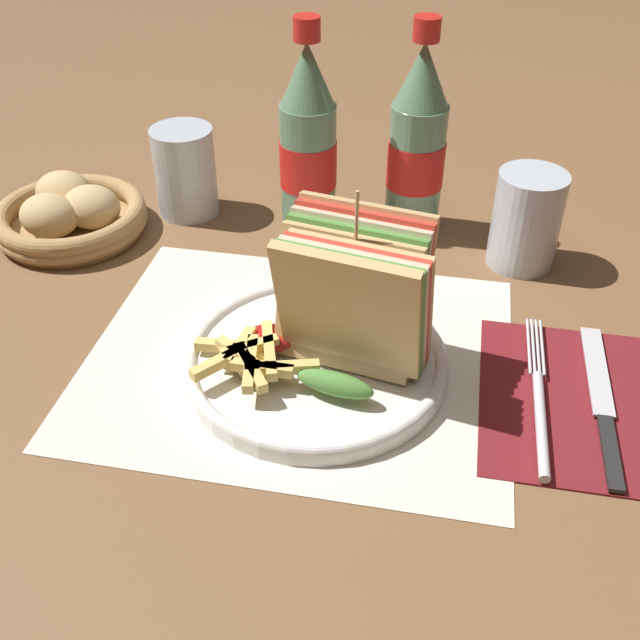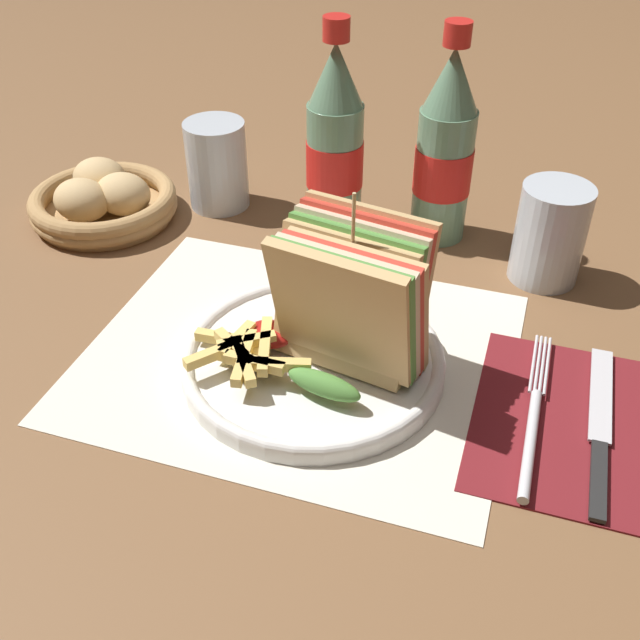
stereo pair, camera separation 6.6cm
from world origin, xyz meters
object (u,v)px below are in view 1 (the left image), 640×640
(fork, at_px, (540,406))
(coke_bottle_far, at_px, (417,146))
(plate_main, at_px, (316,360))
(coke_bottle_near, at_px, (308,145))
(glass_near, at_px, (525,225))
(knife, at_px, (602,402))
(club_sandwich, at_px, (353,299))
(glass_far, at_px, (186,177))
(bread_basket, at_px, (70,215))

(fork, bearing_deg, coke_bottle_far, 114.69)
(coke_bottle_far, bearing_deg, plate_main, -102.70)
(coke_bottle_near, distance_m, glass_near, 0.25)
(plate_main, height_order, knife, plate_main)
(plate_main, distance_m, coke_bottle_far, 0.29)
(coke_bottle_far, relative_size, glass_near, 2.27)
(fork, xyz_separation_m, coke_bottle_near, (-0.25, 0.26, 0.09))
(club_sandwich, bearing_deg, coke_bottle_far, 83.68)
(fork, bearing_deg, club_sandwich, 170.31)
(glass_far, bearing_deg, fork, -34.58)
(coke_bottle_near, height_order, glass_near, coke_bottle_near)
(glass_near, bearing_deg, plate_main, -130.37)
(club_sandwich, xyz_separation_m, glass_near, (0.15, 0.21, -0.03))
(plate_main, distance_m, fork, 0.19)
(plate_main, relative_size, bread_basket, 1.38)
(knife, bearing_deg, coke_bottle_far, 124.28)
(knife, bearing_deg, glass_far, 149.84)
(coke_bottle_near, bearing_deg, bread_basket, -166.56)
(knife, bearing_deg, fork, -162.55)
(coke_bottle_far, xyz_separation_m, glass_near, (0.12, -0.05, -0.06))
(fork, distance_m, knife, 0.05)
(coke_bottle_near, relative_size, glass_far, 2.27)
(fork, height_order, glass_near, glass_near)
(coke_bottle_far, bearing_deg, coke_bottle_near, -169.57)
(coke_bottle_far, bearing_deg, bread_basket, -167.47)
(coke_bottle_far, bearing_deg, club_sandwich, -96.32)
(fork, relative_size, knife, 1.01)
(plate_main, relative_size, club_sandwich, 1.44)
(fork, bearing_deg, bread_basket, 158.12)
(glass_far, bearing_deg, coke_bottle_near, -3.69)
(fork, relative_size, coke_bottle_far, 0.84)
(club_sandwich, distance_m, glass_far, 0.34)
(coke_bottle_far, distance_m, bread_basket, 0.40)
(coke_bottle_far, height_order, glass_near, coke_bottle_far)
(bread_basket, bearing_deg, fork, -21.48)
(coke_bottle_near, relative_size, coke_bottle_far, 1.00)
(knife, relative_size, glass_near, 1.91)
(glass_far, height_order, bread_basket, glass_far)
(fork, bearing_deg, plate_main, 173.58)
(glass_near, bearing_deg, glass_far, 174.12)
(club_sandwich, distance_m, knife, 0.23)
(plate_main, distance_m, bread_basket, 0.37)
(coke_bottle_far, bearing_deg, fork, -64.91)
(glass_near, bearing_deg, knife, -73.58)
(plate_main, bearing_deg, fork, -6.03)
(plate_main, height_order, glass_near, glass_near)
(club_sandwich, xyz_separation_m, knife, (0.21, -0.01, -0.07))
(coke_bottle_near, distance_m, glass_far, 0.16)
(coke_bottle_near, distance_m, bread_basket, 0.28)
(knife, relative_size, bread_basket, 1.16)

